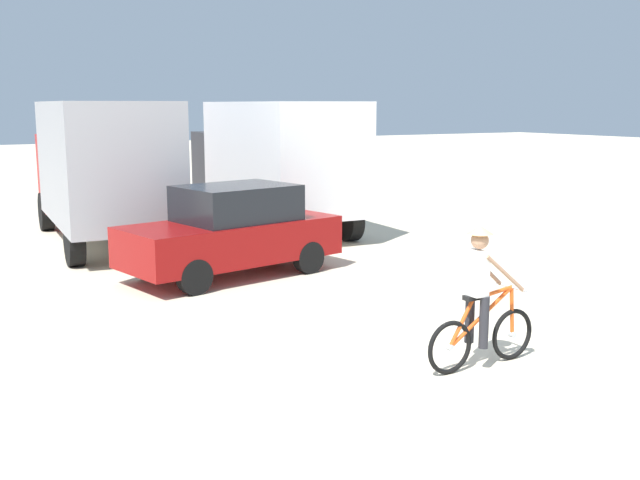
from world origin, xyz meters
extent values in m
plane|color=beige|center=(0.00, 0.00, 0.00)|extent=(120.00, 120.00, 0.00)
cube|color=#9E9EA3|center=(-1.63, 10.42, 2.00)|extent=(2.74, 5.35, 2.70)
cube|color=#B21E1E|center=(-1.41, 13.81, 1.50)|extent=(2.30, 1.64, 2.00)
cube|color=black|center=(-1.36, 14.51, 1.85)|extent=(2.02, 0.22, 0.80)
cylinder|color=black|center=(-2.43, 13.78, 0.50)|extent=(0.39, 1.02, 1.00)
cylinder|color=black|center=(-0.39, 13.64, 0.50)|extent=(0.39, 1.02, 1.00)
cylinder|color=black|center=(-2.77, 8.80, 0.50)|extent=(0.39, 1.02, 1.00)
cylinder|color=black|center=(-0.73, 8.66, 0.50)|extent=(0.39, 1.02, 1.00)
cube|color=white|center=(2.75, 10.20, 2.00)|extent=(2.67, 5.32, 2.70)
cube|color=#2D2D33|center=(2.93, 13.60, 1.50)|extent=(2.28, 1.62, 2.00)
cube|color=black|center=(2.97, 14.30, 1.85)|extent=(2.03, 0.19, 0.80)
cylinder|color=black|center=(1.91, 13.55, 0.50)|extent=(0.37, 1.02, 1.00)
cylinder|color=black|center=(3.94, 13.44, 0.50)|extent=(0.37, 1.02, 1.00)
cylinder|color=black|center=(1.64, 8.57, 0.50)|extent=(0.37, 1.02, 1.00)
cylinder|color=black|center=(3.68, 8.46, 0.50)|extent=(0.37, 1.02, 1.00)
cube|color=maroon|center=(-0.34, 6.34, 0.70)|extent=(4.46, 2.53, 0.76)
cube|color=black|center=(-0.20, 6.37, 1.42)|extent=(2.37, 1.97, 0.68)
cylinder|color=black|center=(-1.47, 5.32, 0.32)|extent=(0.67, 0.34, 0.64)
cylinder|color=black|center=(-1.77, 6.85, 0.32)|extent=(0.67, 0.34, 0.64)
cylinder|color=black|center=(1.08, 5.82, 0.32)|extent=(0.67, 0.34, 0.64)
cylinder|color=black|center=(0.78, 7.35, 0.32)|extent=(0.67, 0.34, 0.64)
torus|color=black|center=(0.90, 0.03, 0.34)|extent=(0.68, 0.07, 0.68)
cylinder|color=silver|center=(0.90, 0.03, 0.34)|extent=(0.08, 0.08, 0.08)
torus|color=black|center=(-0.15, 0.01, 0.34)|extent=(0.68, 0.07, 0.68)
cylinder|color=silver|center=(-0.15, 0.01, 0.34)|extent=(0.08, 0.08, 0.08)
cylinder|color=#E05119|center=(0.35, 0.02, 0.66)|extent=(1.03, 0.07, 0.68)
cylinder|color=#E05119|center=(0.53, 0.03, 0.94)|extent=(0.66, 0.06, 0.13)
cylinder|color=#E05119|center=(0.03, 0.02, 0.62)|extent=(0.39, 0.06, 0.59)
cylinder|color=#E05119|center=(0.88, 0.03, 0.66)|extent=(0.10, 0.05, 0.64)
cylinder|color=silver|center=(0.85, 0.03, 0.98)|extent=(0.05, 0.52, 0.04)
cube|color=black|center=(0.20, 0.02, 0.93)|extent=(0.24, 0.12, 0.06)
cube|color=silver|center=(0.22, 0.02, 1.24)|extent=(0.21, 0.32, 0.56)
sphere|color=#A87A5B|center=(0.28, 0.02, 1.64)|extent=(0.22, 0.22, 0.22)
cone|color=tan|center=(0.28, 0.02, 1.77)|extent=(0.32, 0.32, 0.10)
cylinder|color=#26262B|center=(0.28, 0.15, 0.63)|extent=(0.12, 0.12, 0.66)
cylinder|color=#26262B|center=(0.28, -0.11, 0.63)|extent=(0.12, 0.12, 0.66)
cylinder|color=#A87A5B|center=(0.55, 0.21, 1.23)|extent=(0.63, 0.10, 0.53)
cylinder|color=#A87A5B|center=(0.56, -0.15, 1.23)|extent=(0.63, 0.08, 0.53)
camera|label=1|loc=(-5.94, -6.88, 3.28)|focal=42.27mm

